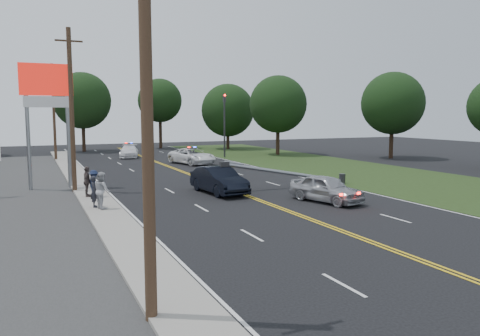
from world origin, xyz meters
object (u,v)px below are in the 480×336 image
fallen_streetlight (294,174)px  emergency_a (192,156)px  utility_pole_mid (72,110)px  emergency_b (129,151)px  waiting_sedan (326,189)px  bystander_b (102,190)px  bystander_d (87,182)px  utility_pole_near (147,102)px  bystander_c (94,183)px  traffic_signal (224,120)px  crashed_sedan (219,180)px  bystander_a (94,191)px  utility_pole_far (54,112)px  pylon_sign (47,96)px

fallen_streetlight → emergency_a: fallen_streetlight is taller
fallen_streetlight → utility_pole_mid: 14.58m
emergency_b → waiting_sedan: bearing=-67.9°
emergency_a → bystander_b: bearing=-135.4°
fallen_streetlight → waiting_sedan: size_ratio=2.13×
emergency_b → utility_pole_mid: bearing=-95.5°
utility_pole_mid → bystander_d: (0.45, -2.76, -4.09)m
utility_pole_mid → bystander_b: (0.76, -6.61, -4.04)m
fallen_streetlight → utility_pole_near: utility_pole_near is taller
utility_pole_mid → bystander_b: 7.79m
utility_pole_mid → bystander_c: 5.18m
utility_pole_mid → bystander_d: bearing=-80.7°
utility_pole_mid → traffic_signal: bearing=45.8°
traffic_signal → utility_pole_mid: utility_pole_mid is taller
crashed_sedan → bystander_a: (-7.55, -1.93, 0.11)m
traffic_signal → bystander_d: size_ratio=4.05×
emergency_a → crashed_sedan: bearing=-118.4°
bystander_b → bystander_d: bystander_b is taller
crashed_sedan → emergency_b: (-0.36, 26.25, -0.13)m
crashed_sedan → bystander_a: 7.79m
traffic_signal → emergency_a: 8.48m
utility_pole_near → bystander_a: utility_pole_near is taller
utility_pole_mid → emergency_b: utility_pole_mid is taller
crashed_sedan → waiting_sedan: crashed_sedan is taller
utility_pole_far → bystander_c: bearing=-88.1°
utility_pole_far → waiting_sedan: size_ratio=2.28×
crashed_sedan → emergency_a: (3.88, 16.81, -0.05)m
pylon_sign → emergency_a: size_ratio=1.45×
utility_pole_near → bystander_b: size_ratio=5.41×
fallen_streetlight → bystander_d: size_ratio=5.37×
pylon_sign → emergency_b: pylon_sign is taller
emergency_a → bystander_c: (-11.06, -15.60, 0.12)m
utility_pole_near → crashed_sedan: (8.00, 15.85, -4.27)m
emergency_a → utility_pole_far: bearing=126.4°
pylon_sign → bystander_a: pylon_sign is taller
fallen_streetlight → bystander_d: bearing=174.5°
bystander_b → bystander_c: bystander_b is taller
crashed_sedan → emergency_a: crashed_sedan is taller
fallen_streetlight → utility_pole_far: 29.54m
fallen_streetlight → emergency_a: size_ratio=1.70×
emergency_b → bystander_b: size_ratio=2.57×
waiting_sedan → emergency_a: 21.89m
waiting_sedan → utility_pole_near: bearing=-154.5°
bystander_b → bystander_c: bearing=-12.3°
traffic_signal → bystander_d: 27.05m
bystander_b → bystander_d: (-0.31, 3.86, -0.05)m
waiting_sedan → bystander_b: 11.89m
emergency_b → bystander_c: bystander_c is taller
emergency_b → bystander_b: bystander_b is taller
waiting_sedan → emergency_b: (-4.71, 31.32, -0.06)m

